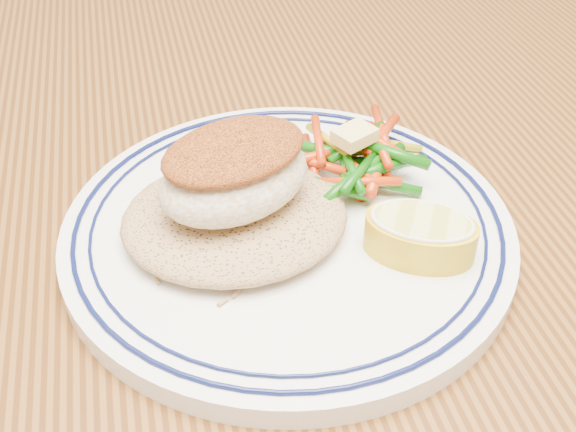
{
  "coord_description": "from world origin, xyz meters",
  "views": [
    {
      "loc": [
        -0.06,
        -0.35,
        1.05
      ],
      "look_at": [
        0.02,
        -0.02,
        0.77
      ],
      "focal_mm": 45.0,
      "sensor_mm": 36.0,
      "label": 1
    }
  ],
  "objects_px": {
    "dining_table": "(251,332)",
    "lemon_wedge": "(420,234)",
    "vegetable_pile": "(357,159)",
    "rice_pilaf": "(235,213)",
    "fish_fillet": "(234,171)",
    "plate": "(288,229)"
  },
  "relations": [
    {
      "from": "dining_table",
      "to": "lemon_wedge",
      "type": "height_order",
      "value": "lemon_wedge"
    },
    {
      "from": "dining_table",
      "to": "vegetable_pile",
      "type": "height_order",
      "value": "vegetable_pile"
    },
    {
      "from": "rice_pilaf",
      "to": "fish_fillet",
      "type": "distance_m",
      "value": 0.03
    },
    {
      "from": "vegetable_pile",
      "to": "fish_fillet",
      "type": "bearing_deg",
      "value": -156.46
    },
    {
      "from": "fish_fillet",
      "to": "rice_pilaf",
      "type": "bearing_deg",
      "value": -177.75
    },
    {
      "from": "rice_pilaf",
      "to": "vegetable_pile",
      "type": "height_order",
      "value": "same"
    },
    {
      "from": "plate",
      "to": "vegetable_pile",
      "type": "bearing_deg",
      "value": 34.47
    },
    {
      "from": "dining_table",
      "to": "lemon_wedge",
      "type": "bearing_deg",
      "value": -32.85
    },
    {
      "from": "fish_fillet",
      "to": "vegetable_pile",
      "type": "distance_m",
      "value": 0.1
    },
    {
      "from": "rice_pilaf",
      "to": "fish_fillet",
      "type": "bearing_deg",
      "value": 2.25
    },
    {
      "from": "dining_table",
      "to": "lemon_wedge",
      "type": "relative_size",
      "value": 18.22
    },
    {
      "from": "plate",
      "to": "rice_pilaf",
      "type": "height_order",
      "value": "rice_pilaf"
    },
    {
      "from": "plate",
      "to": "fish_fillet",
      "type": "bearing_deg",
      "value": 179.61
    },
    {
      "from": "vegetable_pile",
      "to": "lemon_wedge",
      "type": "bearing_deg",
      "value": -81.72
    },
    {
      "from": "plate",
      "to": "fish_fillet",
      "type": "distance_m",
      "value": 0.06
    },
    {
      "from": "vegetable_pile",
      "to": "dining_table",
      "type": "bearing_deg",
      "value": -163.73
    },
    {
      "from": "plate",
      "to": "vegetable_pile",
      "type": "distance_m",
      "value": 0.07
    },
    {
      "from": "rice_pilaf",
      "to": "fish_fillet",
      "type": "xyz_separation_m",
      "value": [
        0.0,
        0.0,
        0.03
      ]
    },
    {
      "from": "plate",
      "to": "rice_pilaf",
      "type": "distance_m",
      "value": 0.04
    },
    {
      "from": "dining_table",
      "to": "lemon_wedge",
      "type": "xyz_separation_m",
      "value": [
        0.09,
        -0.06,
        0.13
      ]
    },
    {
      "from": "plate",
      "to": "vegetable_pile",
      "type": "relative_size",
      "value": 2.59
    },
    {
      "from": "lemon_wedge",
      "to": "rice_pilaf",
      "type": "bearing_deg",
      "value": 156.12
    }
  ]
}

